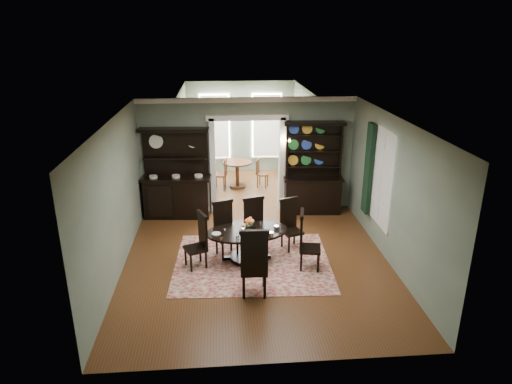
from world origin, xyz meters
The scene contains 19 objects.
room centered at (0.00, 0.04, 1.58)m, with size 5.51×6.01×3.01m.
parlor centered at (0.00, 5.53, 1.52)m, with size 3.51×3.50×3.01m.
doorway_trim centered at (0.00, 3.00, 1.62)m, with size 2.08×0.25×2.57m.
right_window centered at (2.69, 0.93, 1.60)m, with size 0.15×1.47×2.12m.
wall_sconce centered at (0.95, 2.85, 1.89)m, with size 0.27×0.21×0.21m.
rug centered at (-0.09, 0.06, 0.01)m, with size 3.20×2.63×0.01m, color maroon.
dining_table centered at (-0.19, 0.20, 0.47)m, with size 1.85×1.80×0.67m.
centerpiece centered at (-0.15, 0.23, 0.74)m, with size 1.46×0.94×0.24m.
chair_far_left centered at (-0.65, 0.49, 0.64)m, with size 0.57×0.56×1.21m.
chair_far_mid centered at (0.00, 0.57, 0.65)m, with size 0.56×0.55×1.24m.
chair_far_right centered at (0.79, 0.71, 0.60)m, with size 0.54×0.53×1.15m.
chair_end_left centered at (-1.17, 0.00, 0.61)m, with size 0.54×0.56×1.16m.
chair_end_right centered at (0.95, -0.24, 0.65)m, with size 0.51×0.53×1.23m.
chair_near centered at (-0.15, -1.21, 0.72)m, with size 0.53×0.51×1.37m.
sideboard centered at (-1.83, 2.73, 0.80)m, with size 1.79×0.76×2.29m.
welsh_dresser centered at (1.69, 2.74, 0.87)m, with size 1.58×0.68×2.40m.
parlor_table centered at (-0.20, 4.81, 0.53)m, with size 0.88×0.88×0.81m.
parlor_chair_left centered at (-0.66, 4.66, 0.51)m, with size 0.43×0.41×0.95m.
parlor_chair_right centered at (0.51, 4.81, 0.46)m, with size 0.40×0.39×0.85m.
Camera 1 is at (-0.70, -8.38, 4.66)m, focal length 32.00 mm.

